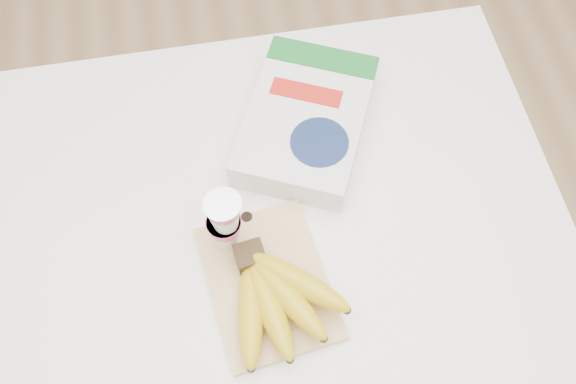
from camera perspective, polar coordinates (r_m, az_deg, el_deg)
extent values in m
plane|color=tan|center=(1.99, -3.14, -13.38)|extent=(4.00, 4.00, 0.00)
cube|color=white|center=(1.56, -3.95, -9.21)|extent=(1.19, 0.80, 0.90)
cube|color=#E6D17E|center=(1.08, -1.80, -8.04)|extent=(0.23, 0.29, 0.01)
cube|color=#382816|center=(1.07, -3.39, -5.72)|extent=(0.05, 0.05, 0.03)
ellipsoid|color=gold|center=(1.04, -3.34, -10.61)|extent=(0.07, 0.20, 0.06)
sphere|color=#382816|center=(1.02, -3.30, -15.39)|extent=(0.01, 0.01, 0.01)
ellipsoid|color=gold|center=(1.03, -1.63, -10.20)|extent=(0.08, 0.20, 0.06)
sphere|color=#382816|center=(1.01, 0.17, -14.67)|extent=(0.01, 0.01, 0.01)
ellipsoid|color=gold|center=(1.03, -0.12, -9.26)|extent=(0.13, 0.19, 0.06)
sphere|color=#382816|center=(1.01, 3.18, -12.88)|extent=(0.01, 0.01, 0.01)
ellipsoid|color=gold|center=(1.03, 0.96, -7.98)|extent=(0.17, 0.16, 0.06)
sphere|color=#382816|center=(1.02, 5.27, -10.42)|extent=(0.01, 0.01, 0.01)
cylinder|color=silver|center=(0.98, -5.87, -1.06)|extent=(0.06, 0.06, 0.00)
cube|color=silver|center=(1.20, 1.62, 6.34)|extent=(0.32, 0.37, 0.07)
cube|color=#176824|center=(1.25, 3.12, 11.85)|extent=(0.21, 0.14, 0.00)
cylinder|color=#14234D|center=(1.14, 2.81, 4.46)|extent=(0.14, 0.14, 0.00)
cube|color=red|center=(1.20, 1.63, 8.84)|extent=(0.14, 0.09, 0.00)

